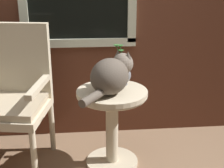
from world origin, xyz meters
TOP-DOWN VIEW (x-y plane):
  - wicker_side_table at (0.14, 0.26)m, footprint 0.52×0.52m
  - wicker_chair at (-0.61, 0.41)m, footprint 0.63×0.61m
  - cat at (0.13, 0.22)m, footprint 0.42×0.55m
  - pewter_vase_with_ivy at (0.23, 0.38)m, footprint 0.13×0.13m

SIDE VIEW (x-z plane):
  - wicker_side_table at x=0.14m, z-range 0.11..0.73m
  - wicker_chair at x=-0.61m, z-range 0.04..1.11m
  - pewter_vase_with_ivy at x=0.23m, z-range 0.55..0.86m
  - cat at x=0.13m, z-range 0.61..0.88m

